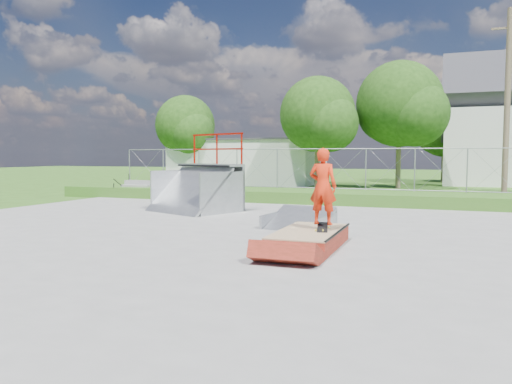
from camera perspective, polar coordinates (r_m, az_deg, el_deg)
ground at (r=12.45m, az=-4.25°, el=-5.09°), size 120.00×120.00×0.00m
concrete_pad at (r=12.45m, az=-4.25°, el=-5.00°), size 20.00×16.00×0.04m
grass_berm at (r=21.34m, az=6.67°, el=-0.51°), size 24.00×3.00×0.50m
grind_box at (r=10.90m, az=6.11°, el=-5.40°), size 1.30×2.64×0.39m
quarter_pipe at (r=17.66m, az=-7.19°, el=2.21°), size 3.48×3.25×2.79m
flat_bank_ramp at (r=13.74m, az=4.94°, el=-3.14°), size 1.81×1.91×0.50m
skateboard at (r=10.98m, az=7.60°, el=-4.08°), size 0.39×0.82×0.13m
skater at (r=10.89m, az=7.64°, el=0.25°), size 0.63×0.44×1.66m
concrete_stairs at (r=24.16m, az=-13.76°, el=0.31°), size 1.50×1.60×0.80m
chain_link_fence at (r=22.24m, az=7.33°, el=2.64°), size 20.00×0.06×1.80m
utility_building_flat at (r=35.66m, az=-0.84°, el=3.45°), size 10.00×6.00×3.00m
gable_house at (r=37.34m, az=26.90°, el=6.61°), size 8.40×6.08×8.94m
utility_pole at (r=23.30m, az=26.77°, el=8.70°), size 0.24×0.24×8.00m
tree_left_near at (r=29.86m, az=7.44°, el=8.51°), size 4.76×4.48×6.65m
tree_center at (r=31.14m, az=16.57°, el=9.31°), size 5.44×5.12×7.60m
tree_left_far at (r=35.37m, az=-7.88°, el=7.35°), size 4.42×4.16×6.18m
tree_back_mid at (r=39.00m, az=21.03°, el=6.37°), size 4.08×3.84×5.70m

